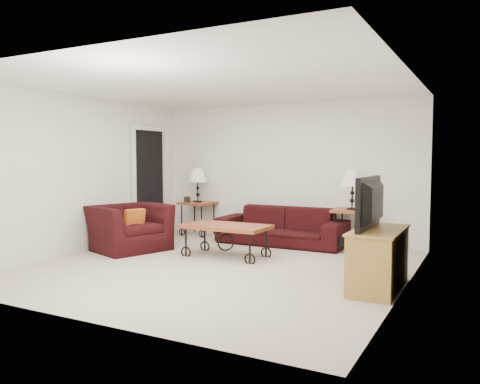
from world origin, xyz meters
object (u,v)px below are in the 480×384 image
object	(u,v)px
television	(378,203)
side_table_right	(352,229)
tv_stand	(379,259)
armchair	(129,228)
lamp_right	(352,190)
coffee_table	(226,241)
backpack	(338,238)
lamp_left	(198,185)
sofa	(282,226)
side_table_left	(198,218)

from	to	relation	value
television	side_table_right	bearing A→B (deg)	-158.89
side_table_right	tv_stand	size ratio (longest dim) A/B	0.57
armchair	lamp_right	bearing A→B (deg)	-41.33
coffee_table	backpack	distance (m)	1.83
tv_stand	lamp_left	bearing A→B (deg)	149.66
backpack	armchair	bearing A→B (deg)	-166.11
backpack	tv_stand	bearing A→B (deg)	-73.04
armchair	tv_stand	distance (m)	4.13
sofa	lamp_left	size ratio (longest dim) A/B	3.40
coffee_table	backpack	size ratio (longest dim) A/B	2.96
side_table_left	television	xyz separation A→B (m)	(3.93, -2.31, 0.67)
television	lamp_left	bearing A→B (deg)	-120.46
tv_stand	backpack	world-z (taller)	tv_stand
side_table_right	lamp_left	bearing A→B (deg)	180.00
armchair	tv_stand	xyz separation A→B (m)	(4.11, -0.48, -0.02)
sofa	lamp_right	distance (m)	1.37
sofa	side_table_right	size ratio (longest dim) A/B	3.37
television	armchair	bearing A→B (deg)	-96.72
side_table_right	backpack	xyz separation A→B (m)	(-0.12, -0.39, -0.11)
lamp_right	side_table_left	bearing A→B (deg)	180.00
side_table_right	armchair	bearing A→B (deg)	-150.19
coffee_table	backpack	xyz separation A→B (m)	(1.41, 1.17, -0.02)
coffee_table	tv_stand	xyz separation A→B (m)	(2.45, -0.76, 0.10)
armchair	television	bearing A→B (deg)	-77.85
lamp_right	sofa	bearing A→B (deg)	-171.39
sofa	armchair	world-z (taller)	armchair
lamp_right	tv_stand	xyz separation A→B (m)	(0.91, -2.31, -0.64)
side_table_left	backpack	world-z (taller)	side_table_left
lamp_left	television	distance (m)	4.56
lamp_left	coffee_table	distance (m)	2.28
tv_stand	television	size ratio (longest dim) A/B	1.12
lamp_left	lamp_right	size ratio (longest dim) A/B	0.99
coffee_table	tv_stand	size ratio (longest dim) A/B	1.13
lamp_left	armchair	bearing A→B (deg)	-94.89
side_table_left	lamp_right	world-z (taller)	lamp_right
sofa	side_table_right	world-z (taller)	side_table_right
side_table_right	tv_stand	bearing A→B (deg)	-68.46
side_table_right	armchair	world-z (taller)	armchair
lamp_left	coffee_table	size ratio (longest dim) A/B	0.50
side_table_left	lamp_right	xyz separation A→B (m)	(3.04, 0.00, 0.66)
side_table_left	tv_stand	bearing A→B (deg)	-30.34
armchair	tv_stand	size ratio (longest dim) A/B	0.99
coffee_table	television	bearing A→B (deg)	-17.37
sofa	television	world-z (taller)	television
side_table_left	television	size ratio (longest dim) A/B	0.63
lamp_left	tv_stand	bearing A→B (deg)	-30.34
lamp_right	tv_stand	world-z (taller)	lamp_right
lamp_left	backpack	world-z (taller)	lamp_left
backpack	television	bearing A→B (deg)	-73.51
tv_stand	television	xyz separation A→B (m)	(-0.02, 0.00, 0.65)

